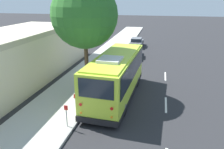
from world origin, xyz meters
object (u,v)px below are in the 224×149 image
(parked_sedan_gray, at_px, (137,43))
(sign_post_near, at_px, (67,116))
(shuttle_bus, at_px, (116,74))
(parked_sedan_tan, at_px, (133,52))
(sign_post_far, at_px, (76,104))
(street_tree, at_px, (85,10))

(parked_sedan_gray, xyz_separation_m, sign_post_near, (-22.96, 1.29, 0.21))
(shuttle_bus, relative_size, parked_sedan_gray, 2.14)
(parked_sedan_tan, xyz_separation_m, sign_post_far, (-15.40, 1.53, 0.26))
(sign_post_near, distance_m, sign_post_far, 1.41)
(shuttle_bus, relative_size, street_tree, 1.01)
(parked_sedan_tan, bearing_deg, sign_post_near, 171.58)
(street_tree, height_order, sign_post_far, street_tree)
(parked_sedan_tan, bearing_deg, sign_post_far, 171.10)
(sign_post_near, relative_size, sign_post_far, 0.96)
(parked_sedan_tan, xyz_separation_m, street_tree, (-11.22, 2.17, 5.60))
(shuttle_bus, xyz_separation_m, parked_sedan_tan, (12.14, 0.33, -1.24))
(parked_sedan_gray, xyz_separation_m, sign_post_far, (-21.55, 1.29, 0.24))
(sign_post_far, bearing_deg, parked_sedan_tan, -5.68)
(parked_sedan_tan, distance_m, sign_post_far, 15.48)
(shuttle_bus, bearing_deg, street_tree, 72.65)
(shuttle_bus, relative_size, sign_post_far, 6.57)
(parked_sedan_tan, distance_m, street_tree, 12.73)
(parked_sedan_tan, height_order, sign_post_near, sign_post_near)
(shuttle_bus, xyz_separation_m, sign_post_near, (-4.67, 1.86, -1.01))
(parked_sedan_gray, relative_size, street_tree, 0.47)
(parked_sedan_gray, bearing_deg, parked_sedan_tan, -176.85)
(parked_sedan_gray, height_order, sign_post_near, sign_post_near)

